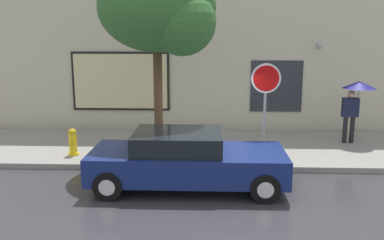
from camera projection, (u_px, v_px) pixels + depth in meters
The scene contains 8 objects.
ground_plane at pixel (212, 185), 9.81m from camera, with size 60.00×60.00×0.00m, color #333338.
sidewalk at pixel (212, 148), 12.72m from camera, with size 20.00×4.00×0.15m, color gray.
building_facade at pixel (211, 34), 14.47m from camera, with size 20.00×0.67×7.00m.
parked_car at pixel (186, 160), 9.57m from camera, with size 4.45×1.90×1.33m.
fire_hydrant at pixel (73, 142), 11.66m from camera, with size 0.30×0.44×0.76m.
pedestrian_with_umbrella at pixel (356, 94), 12.73m from camera, with size 1.01×1.01×1.94m.
street_tree at pixel (162, 11), 10.65m from camera, with size 3.08×2.61×5.18m.
stop_sign at pixel (265, 94), 10.65m from camera, with size 0.76×0.10×2.63m.
Camera 1 is at (-0.09, -9.29, 3.54)m, focal length 38.85 mm.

